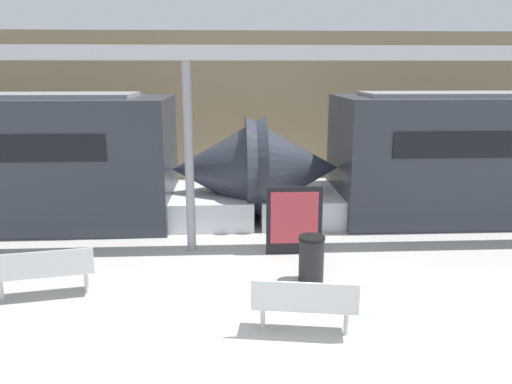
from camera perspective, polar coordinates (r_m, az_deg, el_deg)
name	(u,v)px	position (r m, az deg, el deg)	size (l,w,h in m)	color
ground_plane	(263,352)	(7.16, 0.79, -17.82)	(60.00, 60.00, 0.00)	#B2AFA8
station_wall	(241,107)	(17.35, -1.70, 9.70)	(56.00, 0.20, 5.00)	#9E8460
bench_near	(305,302)	(7.33, 5.57, -12.43)	(1.57, 0.67, 0.87)	silver
bench_far	(42,269)	(9.11, -23.29, -8.12)	(1.74, 0.74, 0.87)	silver
trash_bin	(311,259)	(9.14, 6.34, -7.59)	(0.47, 0.47, 0.85)	black
poster_board	(294,220)	(10.32, 4.39, -3.26)	(1.16, 0.07, 1.44)	black
support_column_near	(189,159)	(10.33, -7.66, 3.74)	(0.18, 0.18, 3.93)	gray
canopy_beam	(186,53)	(10.18, -8.05, 15.47)	(28.00, 0.60, 0.28)	#B7B7BC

